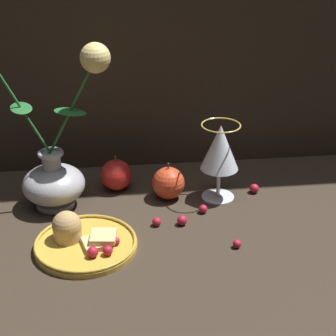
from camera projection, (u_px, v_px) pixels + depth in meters
ground_plane at (140, 216)px, 1.11m from camera, size 2.40×2.40×0.00m
vase at (55, 163)px, 1.11m from camera, size 0.25×0.13×0.35m
plate_with_pastries at (82, 239)px, 1.01m from camera, size 0.19×0.19×0.07m
wine_glass at (220, 150)px, 1.13m from camera, size 0.08×0.08×0.16m
apple_beside_vase at (168, 183)px, 1.16m from camera, size 0.07×0.07×0.08m
apple_near_glass at (116, 175)px, 1.20m from camera, size 0.07×0.07×0.08m
berry_near_plate at (157, 222)px, 1.08m from camera, size 0.02×0.02×0.02m
berry_front_center at (182, 220)px, 1.08m from camera, size 0.02×0.02×0.02m
berry_by_glass_stem at (254, 188)px, 1.19m from camera, size 0.02×0.02×0.02m
berry_under_candlestick at (203, 209)px, 1.12m from camera, size 0.02×0.02×0.02m
berry_far_right at (237, 244)px, 1.01m from camera, size 0.02×0.02×0.02m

